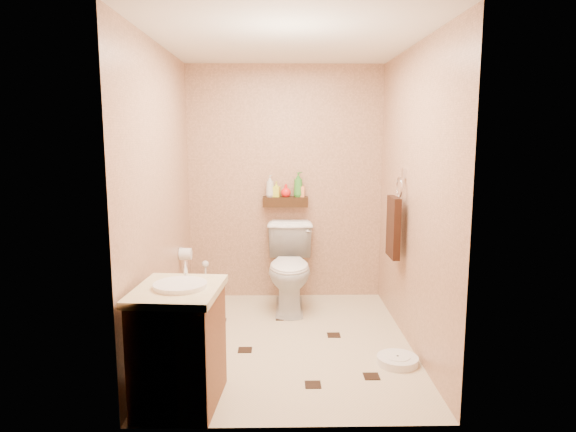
{
  "coord_description": "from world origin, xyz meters",
  "views": [
    {
      "loc": [
        -0.07,
        -4.03,
        1.71
      ],
      "look_at": [
        0.01,
        0.25,
        1.02
      ],
      "focal_mm": 32.0,
      "sensor_mm": 36.0,
      "label": 1
    }
  ],
  "objects": [
    {
      "name": "wall_left",
      "position": [
        -1.0,
        0.0,
        1.2
      ],
      "size": [
        0.04,
        2.5,
        2.4
      ],
      "primitive_type": "cube",
      "color": "tan",
      "rests_on": "ground"
    },
    {
      "name": "ground",
      "position": [
        0.0,
        0.0,
        0.0
      ],
      "size": [
        2.5,
        2.5,
        0.0
      ],
      "primitive_type": "plane",
      "color": "beige",
      "rests_on": "ground"
    },
    {
      "name": "bottle_a",
      "position": [
        -0.16,
        1.17,
        1.18
      ],
      "size": [
        0.12,
        0.12,
        0.22
      ],
      "primitive_type": "imported",
      "rotation": [
        0.0,
        0.0,
        2.48
      ],
      "color": "beige",
      "rests_on": "wall_shelf"
    },
    {
      "name": "wall_right",
      "position": [
        1.0,
        0.0,
        1.2
      ],
      "size": [
        0.04,
        2.5,
        2.4
      ],
      "primitive_type": "cube",
      "color": "tan",
      "rests_on": "ground"
    },
    {
      "name": "ceiling",
      "position": [
        0.0,
        0.0,
        2.4
      ],
      "size": [
        2.0,
        2.5,
        0.02
      ],
      "primitive_type": "cube",
      "color": "silver",
      "rests_on": "wall_back"
    },
    {
      "name": "bottle_e",
      "position": [
        0.16,
        1.17,
        1.15
      ],
      "size": [
        0.08,
        0.08,
        0.16
      ],
      "primitive_type": "imported",
      "rotation": [
        0.0,
        0.0,
        3.0
      ],
      "color": "#F88E52",
      "rests_on": "wall_shelf"
    },
    {
      "name": "toilet",
      "position": [
        0.04,
        0.83,
        0.41
      ],
      "size": [
        0.48,
        0.82,
        0.82
      ],
      "primitive_type": "imported",
      "rotation": [
        0.0,
        0.0,
        -0.02
      ],
      "color": "white",
      "rests_on": "ground"
    },
    {
      "name": "toilet_paper",
      "position": [
        -0.94,
        0.65,
        0.6
      ],
      "size": [
        0.12,
        0.11,
        0.12
      ],
      "color": "white",
      "rests_on": "wall_left"
    },
    {
      "name": "floor_accents",
      "position": [
        0.03,
        -0.06,
        0.0
      ],
      "size": [
        1.31,
        1.4,
        0.01
      ],
      "color": "black",
      "rests_on": "ground"
    },
    {
      "name": "wall_front",
      "position": [
        0.0,
        -1.25,
        1.2
      ],
      "size": [
        2.0,
        0.04,
        2.4
      ],
      "primitive_type": "cube",
      "color": "tan",
      "rests_on": "ground"
    },
    {
      "name": "wall_back",
      "position": [
        0.0,
        1.25,
        1.2
      ],
      "size": [
        2.0,
        0.04,
        2.4
      ],
      "primitive_type": "cube",
      "color": "tan",
      "rests_on": "ground"
    },
    {
      "name": "towel_ring",
      "position": [
        0.91,
        0.25,
        0.95
      ],
      "size": [
        0.12,
        0.3,
        0.76
      ],
      "color": "silver",
      "rests_on": "wall_right"
    },
    {
      "name": "bottle_d",
      "position": [
        0.13,
        1.17,
        1.2
      ],
      "size": [
        0.13,
        0.13,
        0.25
      ],
      "primitive_type": "imported",
      "rotation": [
        0.0,
        0.0,
        2.1
      ],
      "color": "#34852C",
      "rests_on": "wall_shelf"
    },
    {
      "name": "bottle_c",
      "position": [
        0.01,
        1.17,
        1.14
      ],
      "size": [
        0.13,
        0.13,
        0.13
      ],
      "primitive_type": "imported",
      "rotation": [
        0.0,
        0.0,
        2.75
      ],
      "color": "red",
      "rests_on": "wall_shelf"
    },
    {
      "name": "wall_shelf",
      "position": [
        0.0,
        1.17,
        1.02
      ],
      "size": [
        0.46,
        0.14,
        0.1
      ],
      "primitive_type": "cube",
      "color": "#36200E",
      "rests_on": "wall_back"
    },
    {
      "name": "vanity",
      "position": [
        -0.7,
        -0.95,
        0.4
      ],
      "size": [
        0.57,
        0.67,
        0.89
      ],
      "rotation": [
        0.0,
        0.0,
        -0.09
      ],
      "color": "brown",
      "rests_on": "ground"
    },
    {
      "name": "bathroom_scale",
      "position": [
        0.82,
        -0.42,
        0.03
      ],
      "size": [
        0.31,
        0.31,
        0.06
      ],
      "rotation": [
        0.0,
        0.0,
        0.01
      ],
      "color": "white",
      "rests_on": "ground"
    },
    {
      "name": "toilet_brush",
      "position": [
        -0.82,
        1.07,
        0.15
      ],
      "size": [
        0.1,
        0.1,
        0.43
      ],
      "color": "#196559",
      "rests_on": "ground"
    },
    {
      "name": "bottle_b",
      "position": [
        -0.09,
        1.17,
        1.15
      ],
      "size": [
        0.09,
        0.09,
        0.16
      ],
      "primitive_type": "imported",
      "rotation": [
        0.0,
        0.0,
        2.87
      ],
      "color": "yellow",
      "rests_on": "wall_shelf"
    }
  ]
}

